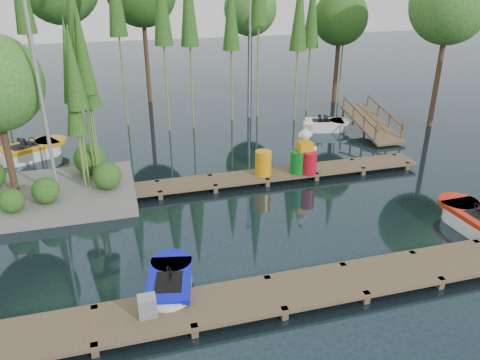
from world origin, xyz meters
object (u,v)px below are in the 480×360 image
object	(u,v)px
island	(22,113)
boat_blue	(170,285)
utility_cabinet	(147,306)
boat_yellow_far	(31,151)
boat_red	(477,221)
drum_cluster	(305,157)
yellow_barrel	(263,163)

from	to	relation	value
island	boat_blue	bearing A→B (deg)	-60.28
utility_cabinet	boat_yellow_far	bearing A→B (deg)	107.73
boat_red	drum_cluster	bearing A→B (deg)	122.95
island	boat_yellow_far	bearing A→B (deg)	98.97
boat_yellow_far	yellow_barrel	world-z (taller)	boat_yellow_far
boat_blue	drum_cluster	bearing A→B (deg)	55.31
island	yellow_barrel	distance (m)	8.67
island	yellow_barrel	size ratio (longest dim) A/B	7.11
boat_blue	utility_cabinet	world-z (taller)	utility_cabinet
island	drum_cluster	world-z (taller)	island
island	boat_red	xyz separation A→B (m)	(13.64, -6.13, -2.91)
island	boat_red	world-z (taller)	island
boat_blue	yellow_barrel	bearing A→B (deg)	65.05
boat_yellow_far	utility_cabinet	size ratio (longest dim) A/B	6.42
boat_yellow_far	yellow_barrel	bearing A→B (deg)	-38.62
island	boat_yellow_far	distance (m)	5.26
island	yellow_barrel	bearing A→B (deg)	-5.44
island	boat_blue	world-z (taller)	island
boat_red	island	bearing A→B (deg)	153.37
island	utility_cabinet	size ratio (longest dim) A/B	13.40
yellow_barrel	island	bearing A→B (deg)	174.56
island	yellow_barrel	xyz separation A→B (m)	(8.29, -0.79, -2.41)
boat_blue	island	bearing A→B (deg)	131.61
boat_red	boat_yellow_far	size ratio (longest dim) A/B	0.89
yellow_barrel	drum_cluster	world-z (taller)	drum_cluster
drum_cluster	yellow_barrel	bearing A→B (deg)	174.73
boat_blue	yellow_barrel	xyz separation A→B (m)	(4.45, 5.94, 0.54)
boat_yellow_far	drum_cluster	xyz separation A→B (m)	(10.65, -5.29, 0.58)
island	boat_red	bearing A→B (deg)	-24.20
utility_cabinet	drum_cluster	world-z (taller)	drum_cluster
island	drum_cluster	xyz separation A→B (m)	(9.96, -0.94, -2.29)
island	boat_red	distance (m)	15.24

